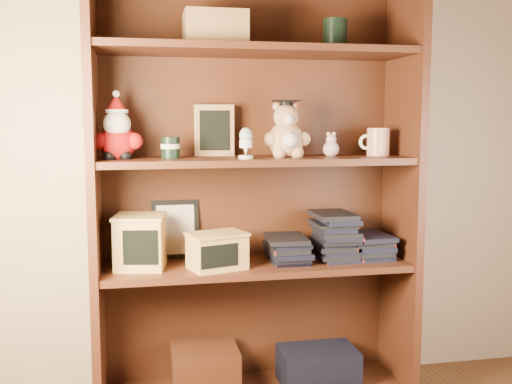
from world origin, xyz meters
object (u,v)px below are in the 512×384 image
bookcase (253,201)px  grad_teddy_bear (286,135)px  teacher_mug (377,142)px  treats_box (140,241)px

bookcase → grad_teddy_bear: bearing=-26.1°
grad_teddy_bear → teacher_mug: bearing=1.0°
teacher_mug → treats_box: 0.97m
grad_teddy_bear → treats_box: grad_teddy_bear is taller
bookcase → teacher_mug: bearing=-6.0°
bookcase → treats_box: 0.45m
bookcase → grad_teddy_bear: (0.12, -0.06, 0.25)m
bookcase → grad_teddy_bear: 0.29m
bookcase → treats_box: bearing=-173.1°
teacher_mug → treats_box: bearing=-179.9°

